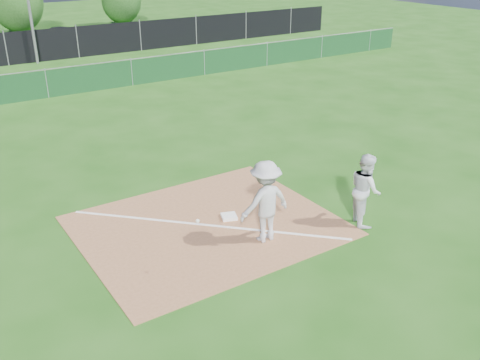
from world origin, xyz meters
name	(u,v)px	position (x,y,z in m)	size (l,w,h in m)	color
ground	(86,128)	(0.00, 10.00, 0.00)	(90.00, 90.00, 0.00)	#1A4A0F
infield_dirt	(207,226)	(0.00, 1.00, 0.01)	(6.00, 5.00, 0.02)	brown
foul_line	(207,225)	(0.00, 1.00, 0.03)	(0.08, 7.00, 0.01)	white
green_fence	(47,84)	(0.00, 15.00, 0.60)	(44.00, 0.05, 1.20)	#0E3417
black_fence	(6,49)	(0.00, 23.00, 0.90)	(46.00, 0.04, 1.80)	black
first_base	(229,217)	(0.65, 1.03, 0.06)	(0.37, 0.37, 0.08)	white
play_at_first	(265,202)	(0.79, -0.30, 1.00)	(2.64, 0.79, 1.95)	silver
runner	(365,189)	(3.32, -0.95, 0.90)	(0.88, 0.68, 1.81)	silver
car_right	(66,36)	(4.66, 27.58, 0.60)	(1.66, 4.07, 1.18)	black
tree_mid	(17,2)	(3.20, 33.86, 2.26)	(3.70, 3.70, 4.39)	#382316
tree_right	(121,1)	(11.28, 34.04, 1.93)	(3.16, 3.16, 3.74)	#382316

